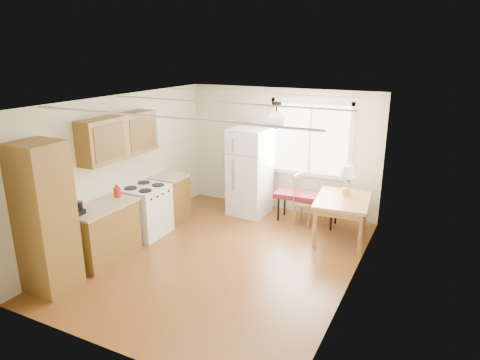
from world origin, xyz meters
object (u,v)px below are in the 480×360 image
Objects in this scene: refrigerator at (250,172)px; dining_table at (342,204)px; bench at (308,197)px; chair at (301,196)px.

dining_table is at bearing -8.13° from refrigerator.
bench is (1.20, 0.04, -0.36)m from refrigerator.
chair is at bearing -131.05° from bench.
dining_table is (1.96, -0.38, -0.24)m from refrigerator.
refrigerator is at bearing -176.59° from chair.
bench is at bearing 144.45° from dining_table.
chair reaches higher than bench.
refrigerator is 2.02m from dining_table.
bench is 0.88m from dining_table.
chair is (1.12, -0.07, -0.32)m from refrigerator.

